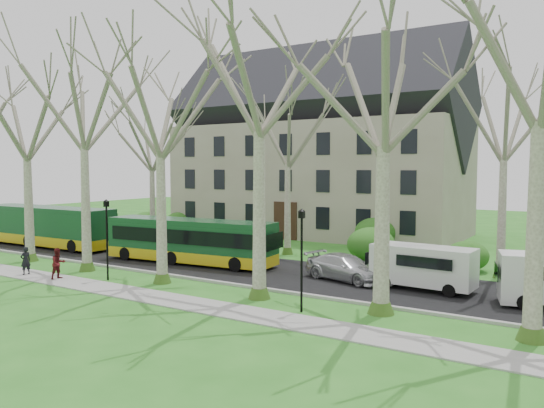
{
  "coord_description": "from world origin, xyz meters",
  "views": [
    {
      "loc": [
        16.64,
        -20.37,
        6.14
      ],
      "look_at": [
        2.03,
        3.0,
        4.21
      ],
      "focal_mm": 35.0,
      "sensor_mm": 36.0,
      "label": 1
    }
  ],
  "objects": [
    {
      "name": "hedges",
      "position": [
        -4.67,
        14.0,
        1.0
      ],
      "size": [
        30.6,
        8.6,
        2.0
      ],
      "color": "#275B1A",
      "rests_on": "ground"
    },
    {
      "name": "curb",
      "position": [
        0.0,
        1.5,
        0.07
      ],
      "size": [
        80.0,
        0.25,
        0.14
      ],
      "primitive_type": "cube",
      "color": "#A5A39E",
      "rests_on": "ground"
    },
    {
      "name": "sidewalk",
      "position": [
        0.0,
        -2.5,
        0.03
      ],
      "size": [
        70.0,
        2.0,
        0.06
      ],
      "primitive_type": "cube",
      "color": "gray",
      "rests_on": "ground"
    },
    {
      "name": "sedan",
      "position": [
        5.1,
        5.58,
        0.75
      ],
      "size": [
        5.08,
        3.05,
        1.38
      ],
      "primitive_type": "imported",
      "rotation": [
        0.0,
        0.0,
        1.32
      ],
      "color": "silver",
      "rests_on": "road"
    },
    {
      "name": "bus_lead",
      "position": [
        -19.43,
        4.75,
        1.63
      ],
      "size": [
        12.59,
        2.88,
        3.14
      ],
      "primitive_type": null,
      "rotation": [
        0.0,
        0.0,
        0.02
      ],
      "color": "#134422",
      "rests_on": "road"
    },
    {
      "name": "building",
      "position": [
        -6.0,
        24.0,
        8.07
      ],
      "size": [
        26.5,
        12.2,
        16.0
      ],
      "color": "gray",
      "rests_on": "ground"
    },
    {
      "name": "lamp_row",
      "position": [
        -0.0,
        -1.0,
        2.57
      ],
      "size": [
        36.22,
        0.22,
        4.3
      ],
      "color": "black",
      "rests_on": "ground"
    },
    {
      "name": "road",
      "position": [
        0.0,
        5.5,
        0.03
      ],
      "size": [
        80.0,
        8.0,
        0.06
      ],
      "primitive_type": "cube",
      "color": "black",
      "rests_on": "ground"
    },
    {
      "name": "pedestrian_b",
      "position": [
        -8.31,
        -2.39,
        0.9
      ],
      "size": [
        0.71,
        0.87,
        1.69
      ],
      "primitive_type": "imported",
      "rotation": [
        0.0,
        0.0,
        1.48
      ],
      "color": "#521216",
      "rests_on": "sidewalk"
    },
    {
      "name": "van_a",
      "position": [
        9.21,
        5.62,
        1.14
      ],
      "size": [
        5.08,
        2.15,
        2.17
      ],
      "primitive_type": null,
      "rotation": [
        0.0,
        0.0,
        -0.07
      ],
      "color": "silver",
      "rests_on": "road"
    },
    {
      "name": "ground",
      "position": [
        0.0,
        0.0,
        0.0
      ],
      "size": [
        120.0,
        120.0,
        0.0
      ],
      "primitive_type": "plane",
      "color": "#2D7421",
      "rests_on": "ground"
    },
    {
      "name": "bus_follow",
      "position": [
        -5.39,
        5.07,
        1.49
      ],
      "size": [
        11.61,
        3.38,
        2.86
      ],
      "primitive_type": null,
      "rotation": [
        0.0,
        0.0,
        0.09
      ],
      "color": "#134422",
      "rests_on": "road"
    },
    {
      "name": "tree_row_far",
      "position": [
        -1.33,
        11.0,
        6.0
      ],
      "size": [
        33.0,
        7.0,
        12.0
      ],
      "color": "gray",
      "rests_on": "ground"
    },
    {
      "name": "pedestrian_a",
      "position": [
        -10.91,
        -2.62,
        0.85
      ],
      "size": [
        0.44,
        0.62,
        1.58
      ],
      "primitive_type": "imported",
      "rotation": [
        0.0,
        0.0,
        -1.69
      ],
      "color": "black",
      "rests_on": "sidewalk"
    },
    {
      "name": "tree_row_verge",
      "position": [
        0.0,
        0.3,
        7.0
      ],
      "size": [
        49.0,
        7.0,
        14.0
      ],
      "color": "gray",
      "rests_on": "ground"
    }
  ]
}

